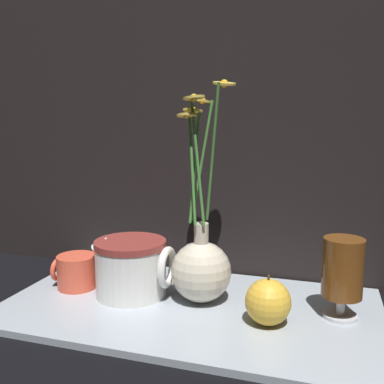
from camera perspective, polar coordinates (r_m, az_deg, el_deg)
ground_plane at (r=0.80m, az=-0.30°, el=-15.56°), size 6.00×6.00×0.00m
shelf at (r=0.80m, az=-0.30°, el=-15.17°), size 0.67×0.36×0.01m
backdrop_wall at (r=0.94m, az=3.55°, el=22.37°), size 1.17×0.02×1.10m
vase_with_flowers at (r=0.79m, az=1.22°, el=-9.66°), size 0.12×0.11×0.40m
yellow_mug at (r=0.89m, az=-15.20°, el=-10.17°), size 0.09×0.08×0.07m
ceramic_pitcher at (r=0.83m, az=-8.06°, el=-9.59°), size 0.16×0.14×0.12m
tea_glass at (r=0.76m, az=19.45°, el=-9.80°), size 0.07×0.07×0.14m
orange_fruit at (r=0.72m, az=10.10°, el=-14.23°), size 0.08×0.08×0.08m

